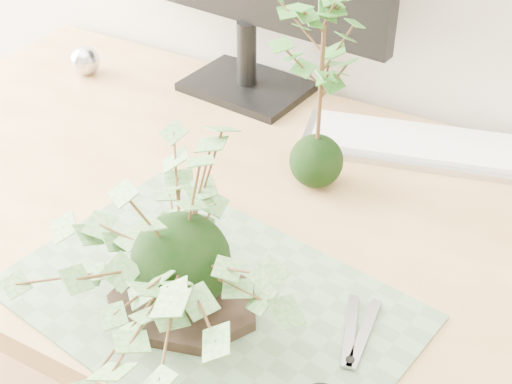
# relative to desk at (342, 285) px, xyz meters

# --- Properties ---
(desk) EXTENTS (1.60, 0.70, 0.74)m
(desk) POSITION_rel_desk_xyz_m (0.00, 0.00, 0.00)
(desk) COLOR tan
(desk) RESTS_ON ground_plane
(cutting_mat) EXTENTS (0.51, 0.39, 0.00)m
(cutting_mat) POSITION_rel_desk_xyz_m (-0.09, -0.19, 0.09)
(cutting_mat) COLOR #577752
(cutting_mat) RESTS_ON desk
(stone_dish) EXTENTS (0.23, 0.23, 0.01)m
(stone_dish) POSITION_rel_desk_xyz_m (-0.11, -0.22, 0.10)
(stone_dish) COLOR black
(stone_dish) RESTS_ON cutting_mat
(ivy_kokedama) EXTENTS (0.41, 0.41, 0.23)m
(ivy_kokedama) POSITION_rel_desk_xyz_m (-0.11, -0.22, 0.22)
(ivy_kokedama) COLOR black
(ivy_kokedama) RESTS_ON stone_dish
(maple_kokedama) EXTENTS (0.22, 0.22, 0.33)m
(maple_kokedama) POSITION_rel_desk_xyz_m (-0.09, 0.09, 0.32)
(maple_kokedama) COLOR black
(maple_kokedama) RESTS_ON desk
(keyboard) EXTENTS (0.46, 0.24, 0.02)m
(keyboard) POSITION_rel_desk_xyz_m (0.05, 0.27, 0.10)
(keyboard) COLOR #B4B4B4
(keyboard) RESTS_ON desk
(foil_ball) EXTENTS (0.05, 0.05, 0.05)m
(foil_ball) POSITION_rel_desk_xyz_m (-0.61, 0.20, 0.12)
(foil_ball) COLOR silver
(foil_ball) RESTS_ON desk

